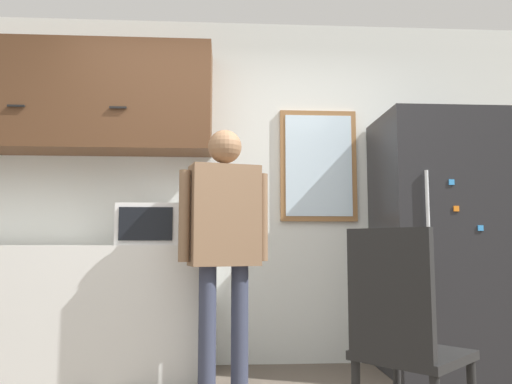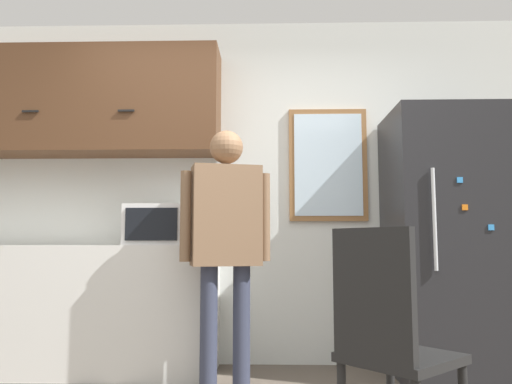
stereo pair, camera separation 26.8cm
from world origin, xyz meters
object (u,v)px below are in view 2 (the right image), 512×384
Objects in this scene: microwave at (164,225)px; person at (226,229)px; refrigerator at (449,243)px; chair at (388,335)px.

microwave is 0.31× the size of person.
person is (0.48, -0.37, -0.04)m from microwave.
refrigerator reaches higher than chair.
chair is (-0.75, -1.33, -0.40)m from refrigerator.
refrigerator is at bearing -71.64° from chair.
refrigerator is (2.01, -0.04, -0.12)m from microwave.
chair is (0.79, -1.00, -0.48)m from person.
microwave is at bearing 127.36° from person.
chair is at bearing -66.48° from person.
microwave is 0.61m from person.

